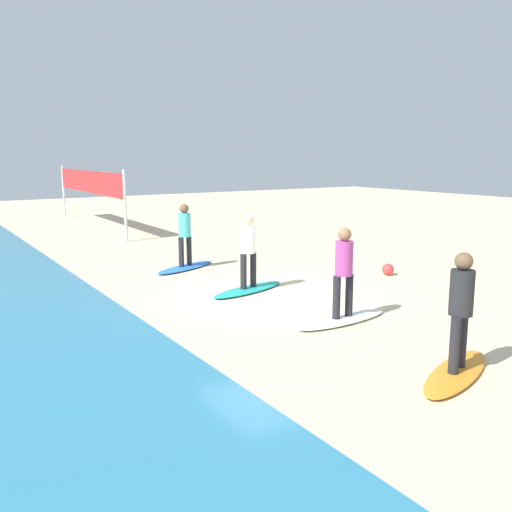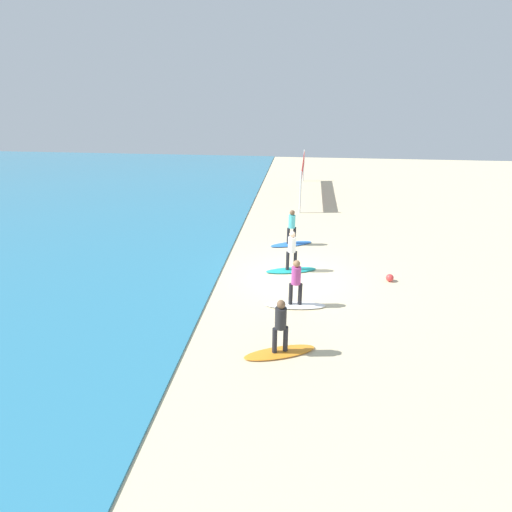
{
  "view_description": "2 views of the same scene",
  "coord_description": "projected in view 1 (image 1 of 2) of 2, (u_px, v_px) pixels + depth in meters",
  "views": [
    {
      "loc": [
        -9.59,
        6.48,
        3.01
      ],
      "look_at": [
        -0.31,
        0.52,
        0.98
      ],
      "focal_mm": 38.87,
      "sensor_mm": 36.0,
      "label": 1
    },
    {
      "loc": [
        -14.44,
        -0.17,
        6.99
      ],
      "look_at": [
        -0.5,
        1.46,
        1.07
      ],
      "focal_mm": 28.09,
      "sensor_mm": 36.0,
      "label": 2
    }
  ],
  "objects": [
    {
      "name": "surfer_white",
      "position": [
        344.0,
        266.0,
        9.91
      ],
      "size": [
        0.32,
        0.46,
        1.64
      ],
      "color": "#232328",
      "rests_on": "surfboard_white"
    },
    {
      "name": "surfboard_orange",
      "position": [
        456.0,
        373.0,
        7.63
      ],
      "size": [
        1.28,
        2.16,
        0.09
      ],
      "primitive_type": "ellipsoid",
      "rotation": [
        0.0,
        0.0,
        1.94
      ],
      "color": "orange",
      "rests_on": "ground"
    },
    {
      "name": "beach_ball",
      "position": [
        388.0,
        269.0,
        13.97
      ],
      "size": [
        0.3,
        0.3,
        0.3
      ],
      "primitive_type": "sphere",
      "color": "#E53838",
      "rests_on": "ground"
    },
    {
      "name": "surfboard_blue",
      "position": [
        186.0,
        267.0,
        14.76
      ],
      "size": [
        1.37,
        2.14,
        0.09
      ],
      "primitive_type": "ellipsoid",
      "rotation": [
        0.0,
        0.0,
        2.0
      ],
      "color": "blue",
      "rests_on": "ground"
    },
    {
      "name": "surfer_orange",
      "position": [
        461.0,
        303.0,
        7.45
      ],
      "size": [
        0.32,
        0.44,
        1.64
      ],
      "color": "#232328",
      "rests_on": "surfboard_orange"
    },
    {
      "name": "surfboard_teal",
      "position": [
        248.0,
        289.0,
        12.33
      ],
      "size": [
        1.1,
        2.17,
        0.09
      ],
      "primitive_type": "ellipsoid",
      "rotation": [
        0.0,
        0.0,
        1.84
      ],
      "color": "teal",
      "rests_on": "ground"
    },
    {
      "name": "surfer_teal",
      "position": [
        248.0,
        246.0,
        12.15
      ],
      "size": [
        0.32,
        0.45,
        1.64
      ],
      "color": "#232328",
      "rests_on": "surfboard_teal"
    },
    {
      "name": "ground_plane",
      "position": [
        268.0,
        296.0,
        11.92
      ],
      "size": [
        60.0,
        60.0,
        0.0
      ],
      "primitive_type": "plane",
      "color": "beige"
    },
    {
      "name": "surfer_blue",
      "position": [
        185.0,
        230.0,
        14.58
      ],
      "size": [
        0.32,
        0.43,
        1.64
      ],
      "color": "#232328",
      "rests_on": "surfboard_blue"
    },
    {
      "name": "volleyball_net",
      "position": [
        89.0,
        184.0,
        22.86
      ],
      "size": [
        9.1,
        0.23,
        2.5
      ],
      "color": "silver",
      "rests_on": "ground"
    },
    {
      "name": "surfboard_white",
      "position": [
        342.0,
        319.0,
        10.09
      ],
      "size": [
        0.7,
        2.13,
        0.09
      ],
      "primitive_type": "ellipsoid",
      "rotation": [
        0.0,
        0.0,
        1.64
      ],
      "color": "white",
      "rests_on": "ground"
    }
  ]
}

